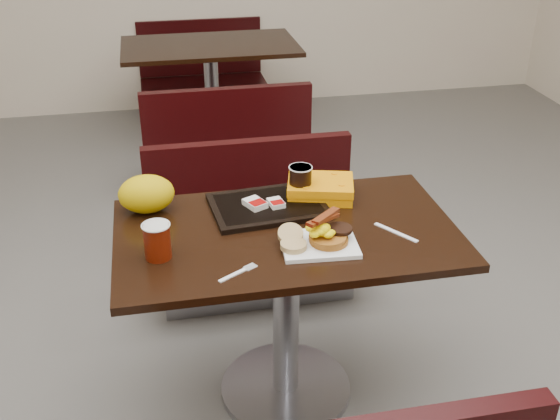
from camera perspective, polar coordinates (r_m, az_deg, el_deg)
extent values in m
cube|color=slate|center=(2.82, 0.48, -15.02)|extent=(6.00, 7.00, 0.01)
cube|color=white|center=(2.28, 3.33, -2.91)|extent=(0.27, 0.21, 0.02)
cylinder|color=#9E4B1A|center=(2.27, 4.16, -2.40)|extent=(0.14, 0.14, 0.03)
cylinder|color=black|center=(2.29, 5.13, -1.62)|extent=(0.09, 0.09, 0.01)
ellipsoid|color=#FFF305|center=(2.24, 3.60, -1.80)|extent=(0.10, 0.09, 0.04)
cylinder|color=tan|center=(2.23, 1.15, -3.01)|extent=(0.11, 0.11, 0.02)
cylinder|color=tan|center=(2.27, 0.89, -2.06)|extent=(0.09, 0.10, 0.05)
cylinder|color=maroon|center=(2.22, -10.36, -2.60)|extent=(0.10, 0.10, 0.12)
cube|color=white|center=(2.39, 9.79, -1.88)|extent=(0.11, 0.16, 0.00)
cube|color=#C06F08|center=(2.43, -4.14, -0.81)|extent=(0.04, 0.04, 0.01)
cube|color=#8C0504|center=(2.43, -0.81, -0.71)|extent=(0.04, 0.03, 0.01)
cube|color=black|center=(2.51, -1.01, 0.33)|extent=(0.44, 0.33, 0.02)
cube|color=silver|center=(2.48, -2.13, 0.55)|extent=(0.09, 0.10, 0.02)
cube|color=silver|center=(2.49, -0.34, 0.60)|extent=(0.06, 0.08, 0.02)
cylinder|color=black|center=(2.54, 1.74, 2.48)|extent=(0.09, 0.09, 0.12)
cube|color=orange|center=(2.59, 3.43, 1.82)|extent=(0.29, 0.24, 0.07)
ellipsoid|color=#D29D07|center=(2.51, -11.25, 1.35)|extent=(0.22, 0.17, 0.14)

